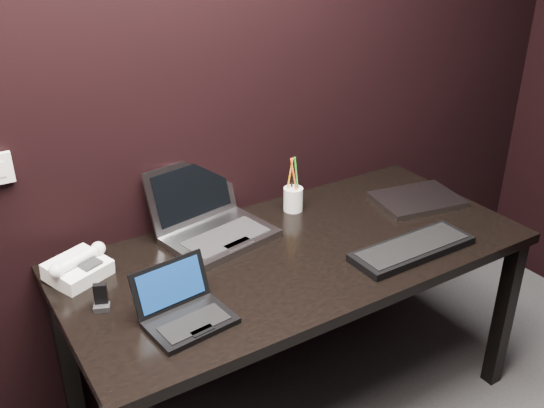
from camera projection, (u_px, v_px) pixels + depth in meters
wall_back at (166, 85)px, 2.12m from camera, size 4.00×0.00×4.00m
desk at (298, 267)px, 2.24m from camera, size 1.70×0.80×0.74m
netbook at (185, 311)px, 1.82m from camera, size 0.27×0.25×0.16m
silver_laptop at (213, 224)px, 2.27m from camera, size 0.44×0.41×0.26m
ext_keyboard at (412, 248)px, 2.18m from camera, size 0.48×0.16×0.03m
closed_laptop at (417, 200)px, 2.55m from camera, size 0.39×0.31×0.02m
desk_phone at (78, 268)px, 2.02m from camera, size 0.23×0.22×0.11m
mobile_phone at (101, 300)px, 1.87m from camera, size 0.06×0.06×0.09m
pen_cup at (293, 198)px, 2.46m from camera, size 0.08×0.08×0.23m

